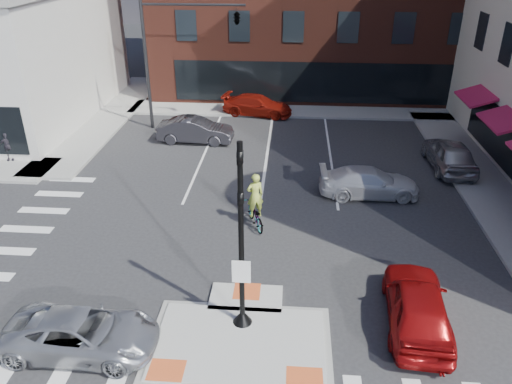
# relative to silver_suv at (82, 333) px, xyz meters

# --- Properties ---
(ground) EXTENTS (120.00, 120.00, 0.00)m
(ground) POSITION_rel_silver_suv_xyz_m (4.50, 1.00, -0.62)
(ground) COLOR #28282B
(ground) RESTS_ON ground
(refuge_island) EXTENTS (5.40, 4.65, 0.13)m
(refuge_island) POSITION_rel_silver_suv_xyz_m (4.50, 0.74, -0.57)
(refuge_island) COLOR gray
(refuge_island) RESTS_ON ground
(sidewalk_e) EXTENTS (3.00, 24.00, 0.15)m
(sidewalk_e) POSITION_rel_silver_suv_xyz_m (15.30, 11.00, -0.54)
(sidewalk_e) COLOR gray
(sidewalk_e) RESTS_ON ground
(sidewalk_n) EXTENTS (26.00, 3.00, 0.15)m
(sidewalk_n) POSITION_rel_silver_suv_xyz_m (7.50, 23.00, -0.54)
(sidewalk_n) COLOR gray
(sidewalk_n) RESTS_ON ground
(signal_pole) EXTENTS (0.60, 0.60, 5.98)m
(signal_pole) POSITION_rel_silver_suv_xyz_m (4.50, 1.40, 1.74)
(signal_pole) COLOR black
(signal_pole) RESTS_ON refuge_island
(mast_arm_signal) EXTENTS (6.10, 2.24, 8.00)m
(mast_arm_signal) POSITION_rel_silver_suv_xyz_m (1.03, 19.00, 5.59)
(mast_arm_signal) COLOR black
(mast_arm_signal) RESTS_ON ground
(silver_suv) EXTENTS (4.49, 2.15, 1.24)m
(silver_suv) POSITION_rel_silver_suv_xyz_m (0.00, 0.00, 0.00)
(silver_suv) COLOR #B5B7BC
(silver_suv) RESTS_ON ground
(red_sedan) EXTENTS (2.19, 4.64, 1.53)m
(red_sedan) POSITION_rel_silver_suv_xyz_m (9.84, 1.83, 0.15)
(red_sedan) COLOR maroon
(red_sedan) RESTS_ON ground
(white_pickup) EXTENTS (4.66, 2.05, 1.33)m
(white_pickup) POSITION_rel_silver_suv_xyz_m (9.48, 10.60, 0.05)
(white_pickup) COLOR silver
(white_pickup) RESTS_ON ground
(bg_car_dark) EXTENTS (4.44, 1.68, 1.45)m
(bg_car_dark) POSITION_rel_silver_suv_xyz_m (0.19, 16.77, 0.11)
(bg_car_dark) COLOR #2B2A30
(bg_car_dark) RESTS_ON ground
(bg_car_silver) EXTENTS (2.00, 4.72, 1.59)m
(bg_car_silver) POSITION_rel_silver_suv_xyz_m (14.00, 14.00, 0.18)
(bg_car_silver) COLOR #ADAFB4
(bg_car_silver) RESTS_ON ground
(bg_car_red) EXTENTS (4.95, 2.77, 1.36)m
(bg_car_red) POSITION_rel_silver_suv_xyz_m (3.45, 22.07, 0.06)
(bg_car_red) COLOR #9A190E
(bg_car_red) RESTS_ON ground
(cyclist) EXTENTS (1.31, 2.02, 2.37)m
(cyclist) POSITION_rel_silver_suv_xyz_m (4.43, 7.45, 0.18)
(cyclist) COLOR #3F3F44
(cyclist) RESTS_ON ground
(pedestrian_b) EXTENTS (0.97, 0.56, 1.56)m
(pedestrian_b) POSITION_rel_silver_suv_xyz_m (-9.13, 13.00, 0.31)
(pedestrian_b) COLOR #2E2A33
(pedestrian_b) RESTS_ON sidewalk_nw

